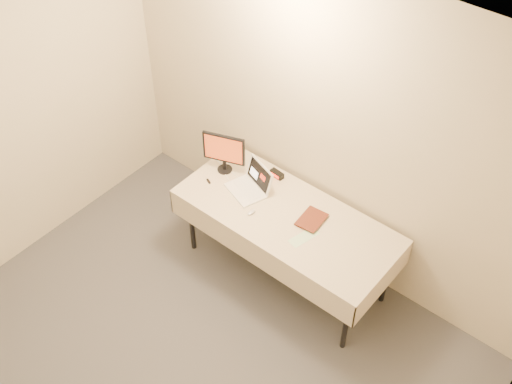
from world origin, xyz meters
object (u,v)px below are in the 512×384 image
Objects in this scene: monitor at (224,150)px; book at (302,205)px; table at (287,220)px; laptop at (251,184)px.

monitor reaches higher than book.
monitor is (-0.74, 0.08, 0.29)m from table.
laptop is at bearing 177.17° from book.
monitor is 1.55× the size of book.
laptop is 1.63× the size of book.
table is 4.87× the size of monitor.
table is 4.63× the size of laptop.
laptop is at bearing -27.20° from monitor.
book is at bearing 20.48° from laptop.
table is at bearing 11.91° from laptop.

